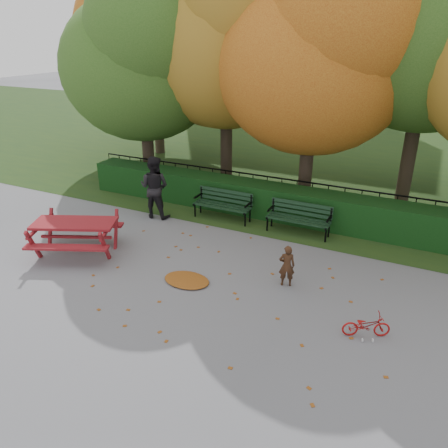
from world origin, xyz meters
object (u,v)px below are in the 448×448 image
at_px(tree_a, 145,56).
at_px(tree_c, 324,49).
at_px(picnic_table, 75,229).
at_px(tree_f, 156,21).
at_px(adult, 154,187).
at_px(tree_b, 233,28).
at_px(bench_left, 223,202).
at_px(child, 287,266).
at_px(bicycle, 366,325).
at_px(bench_right, 299,216).

relative_size(tree_a, tree_c, 0.94).
xyz_separation_m(tree_c, picnic_table, (-4.53, -5.99, -4.14)).
height_order(tree_f, adult, tree_f).
xyz_separation_m(tree_b, picnic_table, (-1.25, -6.78, -4.72)).
distance_m(tree_a, bench_left, 5.89).
bearing_deg(adult, child, 150.96).
bearing_deg(adult, picnic_table, 74.85).
height_order(picnic_table, adult, adult).
relative_size(tree_b, child, 8.81).
relative_size(picnic_table, bicycle, 2.83).
bearing_deg(bench_right, tree_c, 96.70).
bearing_deg(child, tree_b, -76.81).
bearing_deg(bench_right, tree_a, 163.39).
distance_m(tree_b, picnic_table, 8.35).
relative_size(tree_c, bench_right, 4.44).
bearing_deg(bicycle, bench_left, 26.98).
bearing_deg(adult, bench_right, -176.00).
xyz_separation_m(tree_b, bicycle, (6.08, -6.97, -5.17)).
xyz_separation_m(picnic_table, adult, (0.45, 2.93, 0.28)).
relative_size(picnic_table, child, 2.56).
xyz_separation_m(tree_f, child, (8.82, -8.39, -5.19)).
relative_size(tree_f, adult, 4.75).
xyz_separation_m(tree_b, bench_right, (3.54, -3.04, -4.88)).
bearing_deg(adult, tree_b, -108.24).
xyz_separation_m(tree_c, bicycle, (2.80, -6.18, -4.59)).
height_order(tree_a, child, tree_a).
bearing_deg(picnic_table, bicycle, -25.25).
height_order(tree_a, bench_right, tree_a).
xyz_separation_m(tree_a, tree_f, (-1.94, 3.66, 1.17)).
distance_m(tree_c, tree_f, 8.66).
bearing_deg(bench_left, tree_a, 154.24).
relative_size(tree_f, bench_right, 5.10).
distance_m(tree_b, adult, 5.93).
height_order(tree_f, child, tree_f).
bearing_deg(tree_f, tree_a, -62.02).
bearing_deg(adult, tree_f, -64.93).
bearing_deg(tree_c, bicycle, -65.65).
xyz_separation_m(tree_f, adult, (3.89, -6.34, -4.73)).
bearing_deg(tree_b, child, -55.00).
bearing_deg(tree_a, bicycle, -33.32).
xyz_separation_m(picnic_table, child, (5.38, 0.88, -0.19)).
distance_m(tree_a, bench_right, 7.69).
bearing_deg(bench_right, bicycle, -57.15).
bearing_deg(bench_right, tree_f, 146.08).
height_order(tree_c, adult, tree_c).
height_order(tree_a, bench_left, tree_a).
relative_size(tree_b, bench_right, 4.88).
distance_m(tree_f, adult, 8.81).
relative_size(tree_a, bench_left, 4.16).
bearing_deg(tree_c, tree_b, 166.55).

